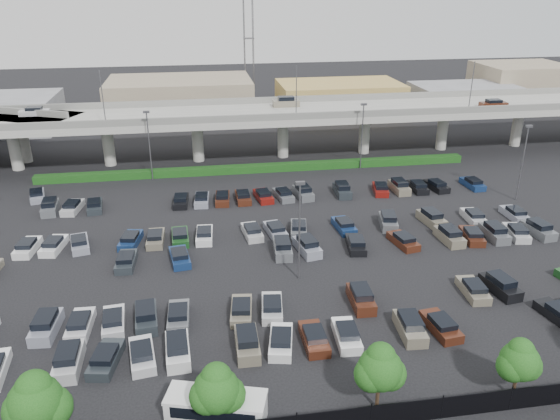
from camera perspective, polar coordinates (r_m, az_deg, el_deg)
name	(u,v)px	position (r m, az deg, el deg)	size (l,w,h in m)	color
ground	(285,243)	(61.87, 0.56, -3.46)	(280.00, 280.00, 0.00)	black
overpass	(251,117)	(89.46, -3.03, 9.70)	(150.00, 13.00, 15.80)	gray
hedge	(258,168)	(84.55, -2.27, 4.38)	(66.00, 1.60, 1.10)	#113710
fence	(355,418)	(38.83, 7.87, -20.77)	(70.00, 0.10, 2.00)	black
tree_row	(362,371)	(38.33, 8.58, -16.28)	(65.07, 3.66, 5.94)	#332316
shuttle_bus	(216,407)	(39.09, -6.66, -19.78)	(7.08, 4.10, 2.15)	silver
parked_cars	(287,254)	(58.25, 0.75, -4.58)	(63.08, 41.69, 1.67)	silver
light_poles	(246,187)	(60.69, -3.58, 2.38)	(66.90, 48.38, 10.30)	#4D4D52
distant_buildings	(294,97)	(120.75, 1.49, 11.68)	(138.00, 24.00, 9.00)	gray
comm_tower	(249,35)	(129.79, -3.31, 17.75)	(2.40, 2.40, 30.00)	#4D4D52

